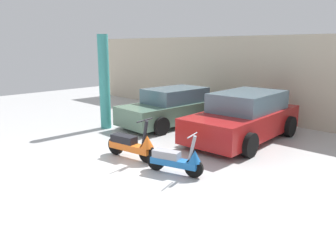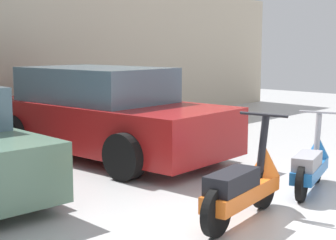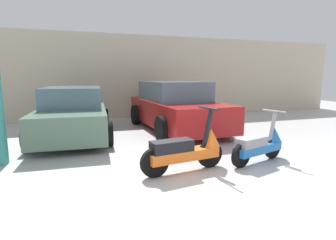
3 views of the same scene
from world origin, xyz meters
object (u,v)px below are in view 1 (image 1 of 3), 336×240
at_px(scooter_front_right, 177,160).
at_px(car_rear_left, 172,107).
at_px(scooter_front_left, 133,144).
at_px(support_column_side, 104,82).
at_px(car_rear_center, 244,117).

bearing_deg(scooter_front_right, car_rear_left, 118.13).
bearing_deg(car_rear_left, scooter_front_left, 31.77).
bearing_deg(support_column_side, car_rear_center, 26.13).
distance_m(scooter_front_left, car_rear_left, 3.95).
height_order(scooter_front_right, car_rear_left, car_rear_left).
xyz_separation_m(scooter_front_left, car_rear_center, (1.07, 3.56, 0.31)).
xyz_separation_m(scooter_front_right, car_rear_center, (-0.43, 3.53, 0.36)).
xyz_separation_m(scooter_front_left, car_rear_left, (-1.89, 3.45, 0.25)).
relative_size(car_rear_center, support_column_side, 1.36).
height_order(car_rear_center, support_column_side, support_column_side).
distance_m(car_rear_center, support_column_side, 4.85).
relative_size(scooter_front_left, car_rear_left, 0.39).
relative_size(scooter_front_left, support_column_side, 0.48).
bearing_deg(scooter_front_left, scooter_front_right, -7.01).
distance_m(scooter_front_left, car_rear_center, 3.73).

